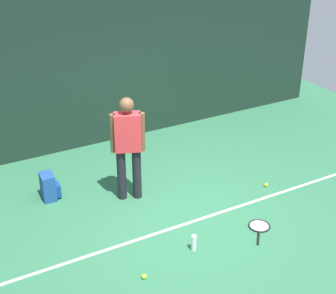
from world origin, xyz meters
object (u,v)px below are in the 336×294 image
Objects in this scene: tennis_racket at (259,227)px; water_bottle at (194,243)px; tennis_ball_near_player at (266,185)px; tennis_ball_by_fence at (144,276)px; tennis_player at (128,143)px; backpack at (49,187)px.

water_bottle is (-1.10, 0.03, 0.11)m from tennis_racket.
tennis_ball_near_player is 0.28× the size of water_bottle.
tennis_player is at bearing 70.23° from tennis_ball_by_fence.
tennis_racket is at bearing -30.28° from tennis_player.
backpack is 1.86× the size of water_bottle.
tennis_racket is at bearing -1.41° from water_bottle.
tennis_player reaches higher than tennis_ball_by_fence.
tennis_ball_near_player is 2.10m from water_bottle.
backpack reaches higher than tennis_ball_by_fence.
tennis_ball_by_fence is (-0.66, -1.83, -0.93)m from tennis_player.
backpack is at bearing 174.67° from tennis_player.
tennis_ball_near_player reaches higher than tennis_racket.
tennis_player is 1.85m from water_bottle.
water_bottle is at bearing -145.31° from backpack.
tennis_player is 25.76× the size of tennis_ball_near_player.
tennis_player is 2.15m from tennis_ball_by_fence.
tennis_ball_by_fence is at bearing -87.94° from tennis_player.
tennis_racket is at bearing -128.91° from backpack.
water_bottle is (-1.92, -0.84, 0.09)m from tennis_ball_near_player.
backpack is 2.46m from tennis_ball_by_fence.
tennis_racket is 1.19m from tennis_ball_near_player.
tennis_ball_near_player is (0.82, 0.86, 0.02)m from tennis_racket.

